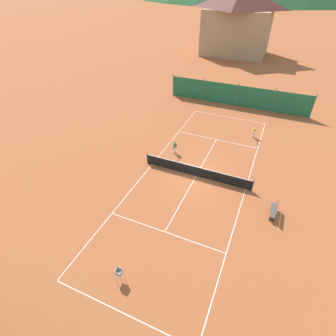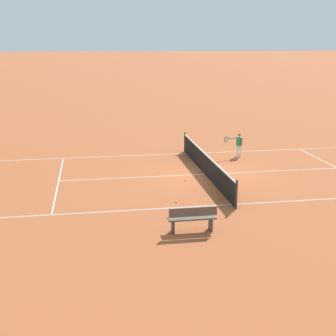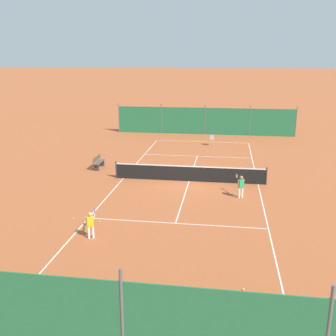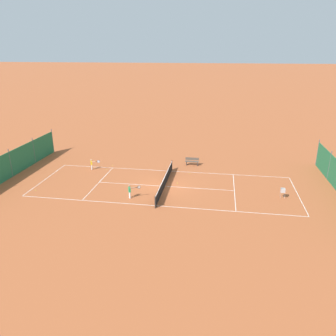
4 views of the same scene
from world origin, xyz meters
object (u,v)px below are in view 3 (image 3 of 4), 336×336
at_px(player_far_baseline, 241,185).
at_px(ball_hopper, 212,138).
at_px(courtside_bench, 99,162).
at_px(tennis_ball_by_net_left, 100,222).
at_px(tennis_ball_alley_right, 243,289).
at_px(tennis_ball_mid_court, 177,175).
at_px(tennis_ball_near_corner, 139,170).
at_px(tennis_ball_alley_left, 73,218).
at_px(player_near_service, 91,222).
at_px(tennis_net, 189,173).

xyz_separation_m(player_far_baseline, ball_hopper, (2.06, -12.89, -0.06)).
distance_m(ball_hopper, courtside_bench, 11.13).
relative_size(tennis_ball_by_net_left, tennis_ball_alley_right, 1.00).
distance_m(tennis_ball_mid_court, courtside_bench, 5.57).
bearing_deg(tennis_ball_alley_right, tennis_ball_mid_court, -73.33).
bearing_deg(ball_hopper, tennis_ball_near_corner, 62.06).
relative_size(player_far_baseline, courtside_bench, 0.82).
bearing_deg(tennis_ball_by_net_left, player_far_baseline, -145.87).
relative_size(tennis_ball_alley_left, tennis_ball_near_corner, 1.00).
bearing_deg(player_far_baseline, tennis_ball_by_net_left, 34.13).
bearing_deg(tennis_ball_alley_right, ball_hopper, -84.96).
xyz_separation_m(tennis_ball_mid_court, ball_hopper, (-1.80, -9.35, 0.62)).
relative_size(tennis_ball_alley_left, tennis_ball_alley_right, 1.00).
xyz_separation_m(player_near_service, tennis_ball_near_corner, (0.28, -10.33, -0.64)).
distance_m(player_near_service, tennis_ball_mid_court, 9.74).
relative_size(tennis_ball_alley_left, ball_hopper, 0.07).
bearing_deg(player_near_service, player_far_baseline, -136.79).
distance_m(tennis_ball_alley_right, tennis_ball_mid_court, 12.96).
distance_m(tennis_ball_alley_left, tennis_ball_mid_court, 8.60).
relative_size(tennis_net, tennis_ball_mid_court, 139.09).
relative_size(tennis_ball_alley_left, courtside_bench, 0.04).
height_order(tennis_ball_near_corner, courtside_bench, courtside_bench).
xyz_separation_m(player_near_service, courtside_bench, (3.07, -10.34, -0.22)).
bearing_deg(tennis_ball_alley_right, tennis_ball_near_corner, -64.35).
bearing_deg(tennis_ball_alley_right, tennis_ball_alley_left, -31.97).
height_order(tennis_ball_near_corner, ball_hopper, ball_hopper).
distance_m(player_near_service, tennis_ball_alley_right, 6.84).
xyz_separation_m(tennis_ball_alley_left, tennis_ball_mid_court, (-3.90, -7.66, 0.00)).
bearing_deg(player_near_service, tennis_ball_alley_left, -49.54).
bearing_deg(tennis_ball_mid_court, tennis_ball_alley_left, 63.03).
bearing_deg(tennis_ball_alley_right, player_near_service, -26.10).
height_order(tennis_ball_alley_left, courtside_bench, courtside_bench).
bearing_deg(tennis_ball_by_net_left, player_near_service, 95.63).
distance_m(tennis_ball_by_net_left, courtside_bench, 9.29).
distance_m(tennis_ball_alley_left, tennis_ball_alley_right, 8.98).
bearing_deg(tennis_ball_alley_left, tennis_ball_alley_right, 148.03).
xyz_separation_m(tennis_ball_alley_left, tennis_ball_alley_right, (-7.62, 4.75, 0.00)).
bearing_deg(courtside_bench, tennis_ball_alley_left, 100.40).
relative_size(player_near_service, tennis_ball_alley_left, 17.42).
bearing_deg(tennis_ball_mid_court, ball_hopper, -100.88).
distance_m(player_far_baseline, ball_hopper, 13.05).
bearing_deg(player_far_baseline, player_near_service, 43.21).
relative_size(player_far_baseline, tennis_ball_alley_right, 18.55).
distance_m(tennis_net, player_far_baseline, 3.89).
bearing_deg(ball_hopper, courtside_bench, 49.21).
height_order(player_near_service, tennis_ball_mid_court, player_near_service).
distance_m(player_near_service, player_far_baseline, 8.58).
xyz_separation_m(tennis_ball_mid_court, courtside_bench, (5.47, -0.92, 0.42)).
bearing_deg(tennis_ball_alley_left, tennis_net, -125.83).
height_order(ball_hopper, courtside_bench, ball_hopper).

